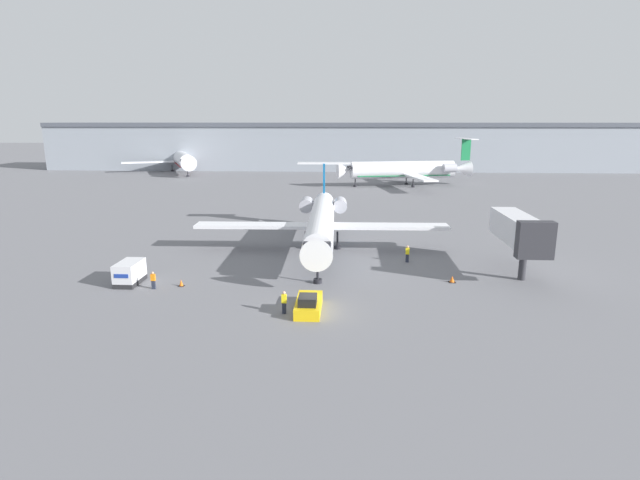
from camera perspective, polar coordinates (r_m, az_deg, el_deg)
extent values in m
plane|color=slate|center=(40.23, -0.79, -8.23)|extent=(600.00, 600.00, 0.00)
cube|color=#8C939E|center=(157.53, 2.27, 10.44)|extent=(180.00, 16.00, 13.08)
cube|color=#4C515B|center=(157.31, 2.29, 13.04)|extent=(180.00, 16.80, 1.20)
cylinder|color=white|center=(56.96, 0.13, 2.02)|extent=(3.49, 24.34, 2.90)
cone|color=white|center=(44.01, -0.38, -1.43)|extent=(2.96, 2.39, 2.90)
cube|color=black|center=(44.78, -0.33, -0.49)|extent=(2.48, 0.76, 0.44)
cone|color=white|center=(70.47, 0.46, 4.24)|extent=(2.69, 3.26, 2.61)
cube|color=#0C5999|center=(57.16, 0.13, 1.09)|extent=(3.14, 21.91, 0.20)
cube|color=white|center=(58.62, 8.11, 1.56)|extent=(13.37, 3.01, 0.36)
cube|color=white|center=(59.07, -7.73, 1.66)|extent=(13.37, 3.01, 0.36)
cylinder|color=#ADADB7|center=(66.90, 2.32, 4.04)|extent=(1.86, 3.39, 1.78)
cylinder|color=#ADADB7|center=(67.01, -1.55, 4.07)|extent=(1.86, 3.39, 1.78)
cube|color=#0C5999|center=(70.63, 0.47, 7.12)|extent=(0.29, 2.21, 4.09)
cube|color=white|center=(70.43, 0.48, 8.77)|extent=(7.40, 1.98, 0.20)
cylinder|color=black|center=(46.78, -0.27, -3.71)|extent=(0.24, 0.24, 2.11)
cylinder|color=black|center=(47.04, -0.27, -4.70)|extent=(0.80, 0.80, 0.40)
cylinder|color=black|center=(59.35, -1.64, 0.00)|extent=(0.24, 0.24, 2.11)
cylinder|color=black|center=(59.56, -1.64, -0.79)|extent=(0.80, 0.80, 0.40)
cylinder|color=black|center=(59.25, 2.00, -0.02)|extent=(0.24, 0.24, 2.11)
cylinder|color=black|center=(59.46, 2.00, -0.82)|extent=(0.80, 0.80, 0.40)
cube|color=yellow|center=(40.37, -1.30, -7.46)|extent=(2.00, 4.67, 0.91)
cube|color=black|center=(39.13, -1.43, -6.89)|extent=(1.40, 1.68, 0.70)
cube|color=black|center=(42.51, -1.07, -6.55)|extent=(1.80, 0.30, 0.55)
cube|color=#232326|center=(50.15, -20.85, -4.43)|extent=(1.87, 3.45, 0.45)
cube|color=silver|center=(49.85, -20.95, -3.27)|extent=(1.87, 3.45, 1.66)
cube|color=navy|center=(48.34, -21.78, -3.86)|extent=(1.31, 0.04, 0.36)
cube|color=#232838|center=(39.89, -4.11, -7.78)|extent=(0.32, 0.20, 0.89)
cube|color=yellow|center=(39.60, -4.13, -6.70)|extent=(0.40, 0.24, 0.71)
sphere|color=tan|center=(39.44, -4.14, -6.04)|extent=(0.26, 0.26, 0.26)
cube|color=#232838|center=(54.58, 9.93, -2.06)|extent=(0.32, 0.20, 0.89)
cube|color=yellow|center=(54.38, 9.97, -1.25)|extent=(0.40, 0.24, 0.71)
sphere|color=tan|center=(54.26, 9.99, -0.76)|extent=(0.26, 0.26, 0.26)
cube|color=#232838|center=(47.85, -18.49, -4.87)|extent=(0.32, 0.20, 0.78)
cube|color=orange|center=(47.64, -18.55, -4.07)|extent=(0.40, 0.24, 0.62)
sphere|color=tan|center=(47.52, -18.59, -3.58)|extent=(0.23, 0.23, 0.23)
cube|color=black|center=(47.98, -15.56, -5.08)|extent=(0.51, 0.51, 0.04)
cone|color=orange|center=(47.88, -15.58, -4.72)|extent=(0.37, 0.37, 0.59)
cube|color=black|center=(48.94, 14.85, -4.67)|extent=(0.64, 0.64, 0.04)
cone|color=orange|center=(48.85, 14.87, -4.33)|extent=(0.46, 0.46, 0.57)
cylinder|color=silver|center=(156.02, -15.55, 8.97)|extent=(16.59, 30.45, 4.19)
cone|color=silver|center=(138.74, -14.84, 8.51)|extent=(5.19, 4.76, 4.19)
cube|color=black|center=(140.02, -14.92, 8.85)|extent=(3.54, 2.08, 0.44)
cone|color=silver|center=(173.94, -16.13, 9.35)|extent=(5.32, 5.74, 3.77)
cube|color=maroon|center=(156.12, -15.51, 8.47)|extent=(14.93, 27.41, 0.20)
cube|color=silver|center=(158.80, -12.14, 8.89)|extent=(14.81, 8.92, 0.36)
cube|color=silver|center=(157.06, -19.06, 8.41)|extent=(14.81, 8.92, 0.36)
cylinder|color=#ADADB7|center=(169.40, -14.98, 9.50)|extent=(3.04, 3.55, 2.00)
cylinder|color=#ADADB7|center=(168.88, -17.02, 9.36)|extent=(3.04, 3.55, 2.00)
cube|color=maroon|center=(174.63, -16.26, 10.87)|extent=(1.11, 2.11, 5.00)
cube|color=silver|center=(174.56, -16.31, 11.69)|extent=(8.96, 5.30, 0.20)
cylinder|color=black|center=(141.66, -14.88, 7.38)|extent=(0.24, 0.24, 1.83)
cylinder|color=black|center=(141.73, -14.87, 7.09)|extent=(0.80, 0.80, 0.40)
cylinder|color=black|center=(158.19, -16.54, 7.87)|extent=(0.24, 0.24, 1.83)
cylinder|color=black|center=(158.25, -16.53, 7.61)|extent=(0.80, 0.80, 0.40)
cylinder|color=black|center=(158.68, -14.57, 8.01)|extent=(0.24, 0.24, 1.83)
cylinder|color=black|center=(158.75, -14.55, 7.75)|extent=(0.80, 0.80, 0.40)
cylinder|color=white|center=(118.50, 9.41, 7.93)|extent=(24.68, 8.66, 3.93)
cone|color=white|center=(115.12, 2.80, 7.94)|extent=(3.86, 4.48, 3.93)
cube|color=black|center=(115.30, 3.43, 8.28)|extent=(1.35, 3.42, 0.44)
cone|color=white|center=(123.56, 15.84, 7.83)|extent=(4.94, 4.32, 3.54)
cube|color=#19723F|center=(118.62, 9.39, 7.32)|extent=(22.21, 7.80, 0.20)
cube|color=white|center=(110.70, 11.36, 7.01)|extent=(5.82, 13.96, 0.36)
cube|color=white|center=(127.28, 8.74, 7.93)|extent=(5.82, 13.96, 0.36)
cylinder|color=#ADADB7|center=(119.28, 14.58, 7.96)|extent=(3.34, 2.55, 2.00)
cylinder|color=#ADADB7|center=(124.57, 13.57, 8.23)|extent=(3.34, 2.55, 2.00)
cube|color=#19723F|center=(123.60, 16.34, 9.88)|extent=(2.20, 0.67, 5.00)
cube|color=white|center=(123.49, 16.42, 11.03)|extent=(3.54, 9.18, 0.20)
cylinder|color=black|center=(115.94, 4.04, 6.53)|extent=(0.24, 0.24, 1.82)
cylinder|color=black|center=(116.03, 4.04, 6.18)|extent=(0.80, 0.80, 0.40)
cylinder|color=black|center=(121.77, 9.82, 6.70)|extent=(0.24, 0.24, 1.82)
cylinder|color=black|center=(121.85, 9.81, 6.37)|extent=(0.80, 0.80, 0.40)
cylinder|color=black|center=(116.95, 10.59, 6.40)|extent=(0.24, 0.24, 1.82)
cylinder|color=black|center=(117.04, 10.58, 6.05)|extent=(0.80, 0.80, 0.40)
cylinder|color=#2D2D33|center=(51.43, 22.16, -2.51)|extent=(0.70, 0.70, 3.20)
cube|color=silver|center=(53.37, 21.48, 1.32)|extent=(2.60, 9.41, 2.60)
cube|color=#2D2D33|center=(48.48, 23.39, -0.01)|extent=(3.20, 1.20, 3.38)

